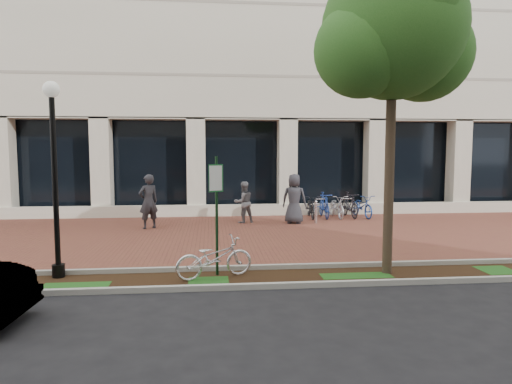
{
  "coord_description": "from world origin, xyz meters",
  "views": [
    {
      "loc": [
        -1.38,
        -15.11,
        2.86
      ],
      "look_at": [
        0.05,
        -0.8,
        1.53
      ],
      "focal_mm": 32.0,
      "sensor_mm": 36.0,
      "label": 1
    }
  ],
  "objects": [
    {
      "name": "curb_plaza_side",
      "position": [
        0.0,
        -4.5,
        0.06
      ],
      "size": [
        40.0,
        0.12,
        0.12
      ],
      "primitive_type": "cube",
      "color": "#A3A39A",
      "rests_on": "ground"
    },
    {
      "name": "near_office_building",
      "position": [
        0.0,
        10.47,
        10.05
      ],
      "size": [
        40.0,
        12.12,
        16.0
      ],
      "color": "beige",
      "rests_on": "ground"
    },
    {
      "name": "planting_strip",
      "position": [
        0.0,
        -5.25,
        0.01
      ],
      "size": [
        40.0,
        1.5,
        0.01
      ],
      "primitive_type": "cube",
      "color": "black",
      "rests_on": "ground"
    },
    {
      "name": "pedestrian_left",
      "position": [
        -3.63,
        1.57,
        0.99
      ],
      "size": [
        0.87,
        0.77,
        1.99
      ],
      "primitive_type": "imported",
      "rotation": [
        0.0,
        0.0,
        3.67
      ],
      "color": "#29292E",
      "rests_on": "ground"
    },
    {
      "name": "bollard",
      "position": [
        2.68,
        2.14,
        0.46
      ],
      "size": [
        0.12,
        0.12,
        0.91
      ],
      "color": "silver",
      "rests_on": "ground"
    },
    {
      "name": "locked_bicycle",
      "position": [
        -1.32,
        -5.11,
        0.47
      ],
      "size": [
        1.88,
        1.15,
        0.93
      ],
      "primitive_type": "imported",
      "rotation": [
        0.0,
        0.0,
        1.9
      ],
      "color": "silver",
      "rests_on": "ground"
    },
    {
      "name": "pedestrian_right",
      "position": [
        1.83,
        2.19,
        0.97
      ],
      "size": [
        1.1,
        0.9,
        1.95
      ],
      "primitive_type": "imported",
      "rotation": [
        0.0,
        0.0,
        2.8
      ],
      "color": "#2C2C31",
      "rests_on": "ground"
    },
    {
      "name": "brick_plaza",
      "position": [
        0.0,
        0.0,
        0.01
      ],
      "size": [
        40.0,
        9.0,
        0.01
      ],
      "primitive_type": "cube",
      "color": "brown",
      "rests_on": "ground"
    },
    {
      "name": "lamppost",
      "position": [
        -4.8,
        -4.7,
        2.45
      ],
      "size": [
        0.36,
        0.36,
        4.34
      ],
      "color": "black",
      "rests_on": "ground"
    },
    {
      "name": "ground",
      "position": [
        0.0,
        0.0,
        0.0
      ],
      "size": [
        120.0,
        120.0,
        0.0
      ],
      "primitive_type": "plane",
      "color": "black",
      "rests_on": "ground"
    },
    {
      "name": "parking_sign",
      "position": [
        -1.25,
        -4.9,
        1.71
      ],
      "size": [
        0.34,
        0.07,
        2.72
      ],
      "rotation": [
        0.0,
        0.0,
        0.37
      ],
      "color": "#123419",
      "rests_on": "ground"
    },
    {
      "name": "pedestrian_mid",
      "position": [
        -0.11,
        2.58,
        0.81
      ],
      "size": [
        0.96,
        0.85,
        1.63
      ],
      "primitive_type": "imported",
      "rotation": [
        0.0,
        0.0,
        3.5
      ],
      "color": "slate",
      "rests_on": "ground"
    },
    {
      "name": "street_tree",
      "position": [
        2.73,
        -5.06,
        5.35
      ],
      "size": [
        3.8,
        3.17,
        7.14
      ],
      "color": "#4B3A2B",
      "rests_on": "ground"
    },
    {
      "name": "bike_rack_cluster",
      "position": [
        3.91,
        3.56,
        0.51
      ],
      "size": [
        3.03,
        1.92,
        1.08
      ],
      "rotation": [
        0.0,
        0.0,
        0.03
      ],
      "color": "black",
      "rests_on": "ground"
    },
    {
      "name": "curb_street_side",
      "position": [
        0.0,
        -6.0,
        0.06
      ],
      "size": [
        40.0,
        0.12,
        0.12
      ],
      "primitive_type": "cube",
      "color": "#A3A39A",
      "rests_on": "ground"
    }
  ]
}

